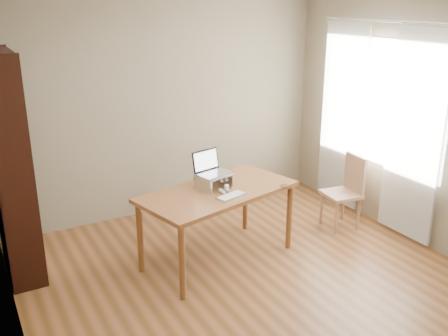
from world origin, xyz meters
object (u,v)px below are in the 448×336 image
at_px(chair, 346,189).
at_px(laptop, 211,167).
at_px(desk, 218,198).
at_px(keyboard, 231,196).
at_px(bookshelf, 11,167).
at_px(cat, 215,180).

bearing_deg(chair, laptop, -178.10).
relative_size(desk, keyboard, 5.22).
relative_size(bookshelf, keyboard, 6.58).
bearing_deg(cat, bookshelf, 157.00).
bearing_deg(keyboard, bookshelf, 134.70).
bearing_deg(bookshelf, cat, -19.78).
relative_size(keyboard, cat, 0.67).
distance_m(laptop, cat, 0.13).
distance_m(keyboard, chair, 1.67).
bearing_deg(bookshelf, laptop, -19.31).
height_order(keyboard, chair, chair).
xyz_separation_m(bookshelf, cat, (1.77, -0.64, -0.24)).
relative_size(laptop, keyboard, 1.11).
height_order(desk, laptop, laptop).
bearing_deg(keyboard, cat, 73.50).
bearing_deg(chair, bookshelf, 174.24).
bearing_deg(bookshelf, keyboard, -28.65).
bearing_deg(desk, keyboard, -97.82).
relative_size(bookshelf, cat, 4.38).
bearing_deg(desk, cat, 65.13).
relative_size(laptop, cat, 0.74).
xyz_separation_m(keyboard, cat, (-0.00, 0.33, 0.05)).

